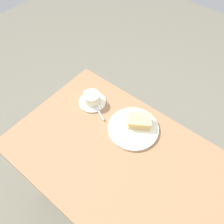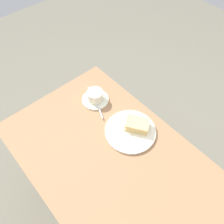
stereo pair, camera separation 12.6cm
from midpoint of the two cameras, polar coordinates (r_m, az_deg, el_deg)
The scene contains 7 objects.
ground_plane at distance 1.88m, azimuth 1.83°, elevation -23.19°, with size 6.00×6.00×0.00m, color #6B6858.
dining_table at distance 1.28m, azimuth 2.58°, elevation -16.73°, with size 1.32×0.72×0.78m.
sandwich_plate at distance 1.23m, azimuth 2.35°, elevation -4.23°, with size 0.27×0.27×0.01m, color beige.
sandwich_front at distance 1.22m, azimuth 3.83°, elevation -2.45°, with size 0.14×0.13×0.05m.
coffee_saucer at distance 1.35m, azimuth -7.52°, elevation 2.28°, with size 0.16×0.16×0.01m, color beige.
coffee_cup at distance 1.32m, azimuth -7.73°, elevation 3.33°, with size 0.12×0.09×0.06m.
spoon at distance 1.30m, azimuth -6.15°, elevation 0.05°, with size 0.10×0.05×0.01m.
Camera 1 is at (-0.18, 0.41, 1.82)m, focal length 37.23 mm.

